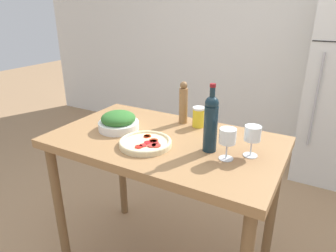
{
  "coord_description": "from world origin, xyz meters",
  "views": [
    {
      "loc": [
        0.75,
        -1.31,
        1.6
      ],
      "look_at": [
        0.0,
        0.04,
        0.98
      ],
      "focal_mm": 32.0,
      "sensor_mm": 36.0,
      "label": 1
    }
  ],
  "objects_px": {
    "wine_bottle": "(211,122)",
    "wine_glass_far": "(253,135)",
    "salt_canister": "(199,117)",
    "homemade_pizza": "(146,143)",
    "wine_glass_near": "(228,138)",
    "pepper_mill": "(183,103)",
    "salad_bowl": "(119,122)"
  },
  "relations": [
    {
      "from": "wine_bottle",
      "to": "pepper_mill",
      "type": "height_order",
      "value": "wine_bottle"
    },
    {
      "from": "wine_glass_far",
      "to": "salad_bowl",
      "type": "xyz_separation_m",
      "value": [
        -0.77,
        -0.04,
        -0.06
      ]
    },
    {
      "from": "wine_bottle",
      "to": "homemade_pizza",
      "type": "height_order",
      "value": "wine_bottle"
    },
    {
      "from": "pepper_mill",
      "to": "salad_bowl",
      "type": "bearing_deg",
      "value": -134.61
    },
    {
      "from": "pepper_mill",
      "to": "homemade_pizza",
      "type": "distance_m",
      "value": 0.41
    },
    {
      "from": "pepper_mill",
      "to": "homemade_pizza",
      "type": "xyz_separation_m",
      "value": [
        -0.02,
        -0.39,
        -0.11
      ]
    },
    {
      "from": "wine_bottle",
      "to": "wine_glass_near",
      "type": "xyz_separation_m",
      "value": [
        0.1,
        -0.05,
        -0.04
      ]
    },
    {
      "from": "wine_bottle",
      "to": "wine_glass_far",
      "type": "distance_m",
      "value": 0.21
    },
    {
      "from": "wine_glass_far",
      "to": "pepper_mill",
      "type": "relative_size",
      "value": 0.59
    },
    {
      "from": "pepper_mill",
      "to": "salt_canister",
      "type": "height_order",
      "value": "pepper_mill"
    },
    {
      "from": "homemade_pizza",
      "to": "salt_canister",
      "type": "xyz_separation_m",
      "value": [
        0.13,
        0.38,
        0.04
      ]
    },
    {
      "from": "salt_canister",
      "to": "wine_glass_far",
      "type": "bearing_deg",
      "value": -31.1
    },
    {
      "from": "wine_glass_near",
      "to": "salad_bowl",
      "type": "xyz_separation_m",
      "value": [
        -0.68,
        0.04,
        -0.06
      ]
    },
    {
      "from": "homemade_pizza",
      "to": "salt_canister",
      "type": "distance_m",
      "value": 0.41
    },
    {
      "from": "wine_glass_far",
      "to": "pepper_mill",
      "type": "xyz_separation_m",
      "value": [
        -0.49,
        0.24,
        0.02
      ]
    },
    {
      "from": "wine_glass_far",
      "to": "homemade_pizza",
      "type": "height_order",
      "value": "wine_glass_far"
    },
    {
      "from": "wine_glass_near",
      "to": "wine_glass_far",
      "type": "relative_size",
      "value": 1.0
    },
    {
      "from": "wine_glass_near",
      "to": "salt_canister",
      "type": "relative_size",
      "value": 1.27
    },
    {
      "from": "wine_glass_far",
      "to": "pepper_mill",
      "type": "distance_m",
      "value": 0.54
    },
    {
      "from": "wine_glass_far",
      "to": "wine_glass_near",
      "type": "bearing_deg",
      "value": -136.35
    },
    {
      "from": "salad_bowl",
      "to": "homemade_pizza",
      "type": "height_order",
      "value": "salad_bowl"
    },
    {
      "from": "wine_bottle",
      "to": "salt_canister",
      "type": "distance_m",
      "value": 0.34
    },
    {
      "from": "salad_bowl",
      "to": "homemade_pizza",
      "type": "relative_size",
      "value": 0.86
    },
    {
      "from": "wine_glass_far",
      "to": "homemade_pizza",
      "type": "relative_size",
      "value": 0.56
    },
    {
      "from": "salt_canister",
      "to": "homemade_pizza",
      "type": "bearing_deg",
      "value": -108.86
    },
    {
      "from": "wine_glass_far",
      "to": "salt_canister",
      "type": "relative_size",
      "value": 1.27
    },
    {
      "from": "wine_bottle",
      "to": "pepper_mill",
      "type": "relative_size",
      "value": 1.31
    },
    {
      "from": "salad_bowl",
      "to": "homemade_pizza",
      "type": "bearing_deg",
      "value": -22.87
    },
    {
      "from": "wine_bottle",
      "to": "salad_bowl",
      "type": "relative_size",
      "value": 1.45
    },
    {
      "from": "wine_glass_far",
      "to": "salad_bowl",
      "type": "bearing_deg",
      "value": -176.68
    },
    {
      "from": "wine_glass_near",
      "to": "wine_glass_far",
      "type": "xyz_separation_m",
      "value": [
        0.09,
        0.09,
        0.0
      ]
    },
    {
      "from": "salt_canister",
      "to": "wine_bottle",
      "type": "bearing_deg",
      "value": -56.27
    }
  ]
}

